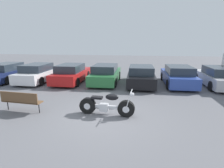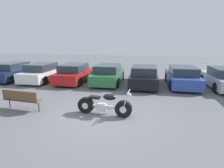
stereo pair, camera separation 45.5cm
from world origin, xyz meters
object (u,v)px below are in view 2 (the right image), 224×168
Objects in this scene: parked_car_navy at (15,71)px; parked_car_red at (75,73)px; parked_car_silver at (224,78)px; parked_car_white at (43,72)px; motorcycle at (104,105)px; parked_car_blue at (182,77)px; parked_car_green at (108,74)px; park_bench at (21,98)px; parked_car_black at (144,76)px.

parked_car_navy is 1.00× the size of parked_car_red.
parked_car_red is at bearing -179.28° from parked_car_silver.
parked_car_red and parked_car_silver have the same top height.
parked_car_white is 1.00× the size of parked_car_silver.
parked_car_blue reaches higher than motorcycle.
parked_car_green is at bearing 1.69° from parked_car_navy.
parked_car_green is 4.95m from parked_car_blue.
motorcycle is at bearing -32.08° from parked_car_navy.
parked_car_silver is at bearing -1.45° from parked_car_blue.
parked_car_white is (-5.95, 5.27, 0.20)m from motorcycle.
park_bench is at bearing -142.45° from parked_car_blue.
parked_car_white and parked_car_blue have the same top height.
motorcycle is 6.82m from parked_car_blue.
motorcycle reaches higher than park_bench.
park_bench is at bearing -66.43° from parked_car_white.
parked_car_blue is at bearing 1.28° from parked_car_navy.
parked_car_white and parked_car_red have the same top height.
parked_car_white is at bearing -0.27° from parked_car_navy.
parked_car_white is 9.90m from parked_car_blue.
motorcycle is at bearing 3.49° from park_bench.
park_bench is at bearing -48.47° from parked_car_navy.
parked_car_blue is at bearing 1.66° from parked_car_white.
motorcycle is at bearing -139.49° from parked_car_silver.
motorcycle is 0.55× the size of parked_car_silver.
park_bench is at bearing -176.51° from motorcycle.
parked_car_white is 1.00× the size of parked_car_blue.
parked_car_navy and parked_car_black have the same top height.
parked_car_white is (2.47, -0.01, 0.00)m from parked_car_navy.
parked_car_black is 1.00× the size of parked_car_silver.
parked_car_red is 7.43m from parked_car_blue.
parked_car_blue is (12.37, 0.28, 0.00)m from parked_car_navy.
parked_car_green is at bearing -179.34° from parked_car_blue.
parked_car_black is at bearing -1.18° from parked_car_red.
parked_car_white reaches higher than motorcycle.
park_bench is at bearing -90.84° from parked_car_red.
parked_car_black is 2.49m from parked_car_blue.
parked_car_black is 4.96m from parked_car_silver.
parked_car_white is 12.38m from parked_car_silver.
parked_car_white is 2.33× the size of park_bench.
parked_car_white is 4.96m from parked_car_green.
parked_car_green is at bearing 65.89° from park_bench.
parked_car_navy and parked_car_blue have the same top height.
parked_car_blue is (4.95, 0.06, 0.00)m from parked_car_green.
parked_car_red is 2.48m from parked_car_green.
motorcycle is 9.94m from parked_car_navy.
parked_car_white reaches higher than park_bench.
motorcycle is 0.55× the size of parked_car_red.
parked_car_navy is 9.90m from parked_car_black.
parked_car_white is at bearing 113.57° from park_bench.
motorcycle is 6.40m from parked_car_red.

